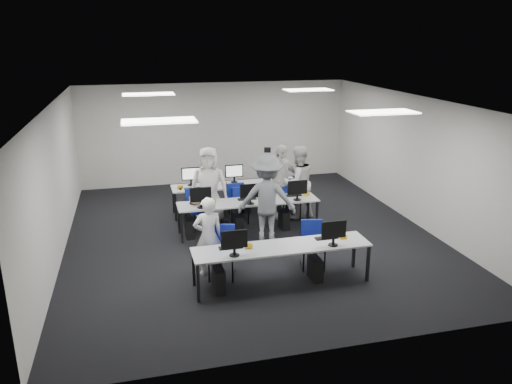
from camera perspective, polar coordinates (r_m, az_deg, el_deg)
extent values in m
plane|color=black|center=(11.35, -0.63, -4.87)|extent=(9.00, 9.00, 0.00)
plane|color=white|center=(10.58, -0.68, 10.34)|extent=(9.00, 9.00, 0.00)
cube|color=beige|center=(15.17, -4.65, 6.72)|extent=(8.00, 0.02, 3.00)
cube|color=beige|center=(6.81, 8.27, -7.09)|extent=(8.00, 0.02, 3.00)
cube|color=beige|center=(10.70, -21.97, 0.94)|extent=(0.02, 9.00, 3.00)
cube|color=beige|center=(12.39, 17.68, 3.51)|extent=(0.02, 9.00, 3.00)
cube|color=white|center=(8.33, -11.02, 7.98)|extent=(1.20, 0.60, 0.02)
cube|color=white|center=(9.42, 14.32, 8.84)|extent=(1.20, 0.60, 0.02)
cube|color=white|center=(12.29, -12.21, 10.88)|extent=(1.20, 0.60, 0.02)
cube|color=white|center=(13.06, 5.96, 11.54)|extent=(1.20, 0.60, 0.02)
cube|color=#AAACAE|center=(8.93, 2.97, -6.29)|extent=(3.20, 0.70, 0.03)
cube|color=black|center=(8.53, -6.63, -10.31)|extent=(0.05, 0.05, 0.70)
cube|color=black|center=(9.07, -7.15, -8.59)|extent=(0.05, 0.05, 0.70)
cube|color=black|center=(9.38, 12.67, -7.98)|extent=(0.05, 0.05, 0.70)
cube|color=black|center=(9.86, 11.13, -6.56)|extent=(0.05, 0.05, 0.70)
cube|color=#AAACAE|center=(11.28, -0.88, -1.14)|extent=(3.20, 0.70, 0.03)
cube|color=black|center=(10.89, -8.48, -4.06)|extent=(0.05, 0.05, 0.70)
cube|color=black|center=(11.45, -8.80, -2.99)|extent=(0.05, 0.05, 0.70)
cube|color=black|center=(11.56, 6.98, -2.70)|extent=(0.05, 0.05, 0.70)
cube|color=black|center=(12.09, 5.97, -1.76)|extent=(0.05, 0.05, 0.70)
cube|color=#AAACAE|center=(12.58, -2.34, 0.84)|extent=(3.20, 0.70, 0.03)
cube|color=black|center=(12.20, -9.17, -1.71)|extent=(0.05, 0.05, 0.70)
cube|color=black|center=(12.77, -9.42, -0.86)|extent=(0.05, 0.05, 0.70)
cube|color=black|center=(12.81, 4.76, -0.62)|extent=(0.05, 0.05, 0.70)
cube|color=black|center=(13.35, 3.94, 0.15)|extent=(0.05, 0.05, 0.70)
cube|color=#0B2399|center=(8.44, -2.51, -5.42)|extent=(0.46, 0.04, 0.32)
cube|color=black|center=(8.85, -2.91, -6.36)|extent=(0.42, 0.14, 0.02)
ellipsoid|color=black|center=(8.90, -1.00, -6.13)|extent=(0.07, 0.10, 0.04)
cube|color=black|center=(8.91, -4.28, -9.98)|extent=(0.18, 0.40, 0.42)
cube|color=white|center=(8.95, 8.88, -4.26)|extent=(0.46, 0.04, 0.32)
cube|color=black|center=(9.33, 8.04, -5.22)|extent=(0.42, 0.14, 0.02)
ellipsoid|color=black|center=(9.44, 9.74, -4.98)|extent=(0.07, 0.10, 0.04)
cube|color=black|center=(9.34, 6.79, -8.70)|extent=(0.18, 0.40, 0.42)
cube|color=white|center=(10.82, -6.34, -0.29)|extent=(0.46, 0.04, 0.32)
cube|color=black|center=(11.22, -6.52, -1.22)|extent=(0.42, 0.14, 0.02)
ellipsoid|color=black|center=(11.25, -5.01, -1.06)|extent=(0.07, 0.10, 0.04)
cube|color=black|center=(11.24, -7.60, -4.10)|extent=(0.18, 0.40, 0.42)
cube|color=white|center=(11.01, -0.67, 0.13)|extent=(0.46, 0.04, 0.32)
cube|color=black|center=(11.40, -1.04, -0.79)|extent=(0.42, 0.14, 0.02)
ellipsoid|color=black|center=(11.46, 0.42, -0.64)|extent=(0.07, 0.10, 0.04)
cube|color=black|center=(11.40, -2.09, -3.64)|extent=(0.18, 0.40, 0.42)
cube|color=white|center=(11.31, 4.76, 0.53)|extent=(0.46, 0.04, 0.32)
cube|color=black|center=(11.68, 4.22, -0.38)|extent=(0.42, 0.14, 0.02)
ellipsoid|color=black|center=(11.78, 5.61, -0.23)|extent=(0.07, 0.10, 0.04)
cube|color=black|center=(11.66, 3.21, -3.16)|extent=(0.18, 0.40, 0.42)
cube|color=white|center=(12.50, -7.47, 2.09)|extent=(0.46, 0.04, 0.32)
cube|color=black|center=(12.27, -7.24, 0.41)|extent=(0.42, 0.14, 0.02)
ellipsoid|color=black|center=(12.24, -8.63, 0.34)|extent=(0.07, 0.10, 0.04)
cube|color=black|center=(12.60, -6.10, -1.64)|extent=(0.18, 0.40, 0.42)
cube|color=white|center=(12.67, -2.53, 2.43)|extent=(0.46, 0.04, 0.32)
cube|color=black|center=(12.44, -2.21, 0.77)|extent=(0.42, 0.14, 0.02)
ellipsoid|color=black|center=(12.38, -3.57, 0.71)|extent=(0.07, 0.10, 0.04)
cube|color=black|center=(12.78, -1.22, -1.25)|extent=(0.18, 0.40, 0.42)
cube|color=white|center=(12.92, 2.26, 2.74)|extent=(0.46, 0.04, 0.32)
cube|color=black|center=(12.70, 2.65, 1.12)|extent=(0.42, 0.14, 0.02)
ellipsoid|color=black|center=(12.62, 1.34, 1.06)|extent=(0.07, 0.10, 0.04)
cube|color=black|center=(13.06, 3.49, -0.88)|extent=(0.18, 0.40, 0.42)
cube|color=navy|center=(9.27, -3.92, -6.88)|extent=(0.58, 0.57, 0.06)
cube|color=navy|center=(9.36, -3.80, -4.78)|extent=(0.45, 0.18, 0.39)
cube|color=navy|center=(9.71, 6.51, -6.01)|extent=(0.52, 0.50, 0.06)
cube|color=navy|center=(9.79, 6.38, -4.13)|extent=(0.42, 0.13, 0.36)
cube|color=navy|center=(11.62, -6.66, -2.12)|extent=(0.53, 0.52, 0.06)
cube|color=navy|center=(11.70, -7.13, -0.70)|extent=(0.40, 0.18, 0.34)
cube|color=navy|center=(11.94, -2.11, -1.31)|extent=(0.48, 0.46, 0.06)
cube|color=navy|center=(12.05, -2.39, 0.18)|extent=(0.43, 0.08, 0.37)
cube|color=navy|center=(12.25, 4.11, -0.80)|extent=(0.56, 0.55, 0.06)
cube|color=navy|center=(12.37, 4.10, 0.70)|extent=(0.44, 0.17, 0.38)
cube|color=navy|center=(11.91, -7.04, -1.41)|extent=(0.49, 0.47, 0.06)
cube|color=navy|center=(11.63, -7.02, -0.47)|extent=(0.44, 0.08, 0.38)
cube|color=navy|center=(12.26, -2.06, -1.02)|extent=(0.41, 0.39, 0.06)
cube|color=navy|center=(12.01, -1.88, -0.20)|extent=(0.39, 0.05, 0.33)
cube|color=navy|center=(12.43, 3.31, -0.62)|extent=(0.46, 0.45, 0.06)
cube|color=navy|center=(12.17, 3.66, 0.26)|extent=(0.42, 0.07, 0.36)
ellipsoid|color=#9F7752|center=(11.11, -6.81, -0.74)|extent=(0.33, 0.21, 0.27)
imported|color=silver|center=(9.30, -5.48, -5.07)|extent=(0.57, 0.39, 1.52)
imported|color=silver|center=(12.18, 4.78, 1.12)|extent=(0.99, 0.83, 1.80)
imported|color=silver|center=(11.79, -5.40, 0.70)|extent=(1.04, 0.83, 1.85)
imported|color=silver|center=(12.17, 2.78, 1.21)|extent=(1.15, 0.75, 1.82)
imported|color=slate|center=(10.71, 1.26, -0.75)|extent=(1.40, 1.04, 1.93)
cube|color=black|center=(10.61, 1.32, 4.84)|extent=(0.19, 0.21, 0.10)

